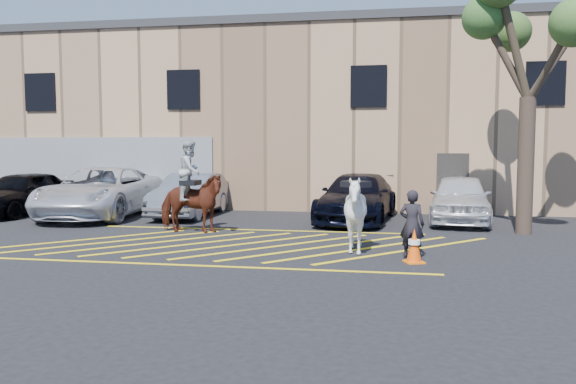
% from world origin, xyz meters
% --- Properties ---
extents(ground, '(90.00, 90.00, 0.00)m').
position_xyz_m(ground, '(0.00, 0.00, 0.00)').
color(ground, black).
rests_on(ground, ground).
extents(car_black_suv, '(2.11, 4.69, 1.56)m').
position_xyz_m(car_black_suv, '(-9.22, 4.48, 0.78)').
color(car_black_suv, black).
rests_on(car_black_suv, ground).
extents(car_white_pickup, '(3.25, 6.35, 1.72)m').
position_xyz_m(car_white_pickup, '(-6.11, 4.42, 0.86)').
color(car_white_pickup, silver).
rests_on(car_white_pickup, ground).
extents(car_silver_sedan, '(1.65, 4.55, 1.49)m').
position_xyz_m(car_silver_sedan, '(-3.08, 5.02, 0.75)').
color(car_silver_sedan, gray).
rests_on(car_silver_sedan, ground).
extents(car_blue_suv, '(2.80, 5.49, 1.52)m').
position_xyz_m(car_blue_suv, '(2.74, 4.83, 0.76)').
color(car_blue_suv, black).
rests_on(car_blue_suv, ground).
extents(car_white_suv, '(2.37, 4.74, 1.55)m').
position_xyz_m(car_white_suv, '(6.02, 4.97, 0.78)').
color(car_white_suv, white).
rests_on(car_white_suv, ground).
extents(handler, '(0.62, 0.49, 1.51)m').
position_xyz_m(handler, '(4.21, -1.24, 0.75)').
color(handler, black).
rests_on(handler, ground).
extents(warehouse, '(32.42, 10.20, 7.30)m').
position_xyz_m(warehouse, '(-0.01, 11.99, 3.65)').
color(warehouse, tan).
rests_on(warehouse, ground).
extents(hatching_zone, '(12.60, 5.12, 0.01)m').
position_xyz_m(hatching_zone, '(-0.00, -0.30, 0.01)').
color(hatching_zone, yellow).
rests_on(hatching_zone, ground).
extents(mounted_bay, '(2.02, 0.99, 2.62)m').
position_xyz_m(mounted_bay, '(-1.80, 1.43, 1.06)').
color(mounted_bay, '#582414').
rests_on(mounted_bay, ground).
extents(saddled_white, '(2.14, 2.16, 1.78)m').
position_xyz_m(saddled_white, '(2.96, -0.79, 0.90)').
color(saddled_white, white).
rests_on(saddled_white, ground).
extents(traffic_cone, '(0.49, 0.49, 0.73)m').
position_xyz_m(traffic_cone, '(4.24, -1.72, 0.37)').
color(traffic_cone, orange).
rests_on(traffic_cone, ground).
extents(tree, '(3.99, 4.37, 7.31)m').
position_xyz_m(tree, '(7.46, 2.82, 5.69)').
color(tree, '#48342B').
rests_on(tree, ground).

